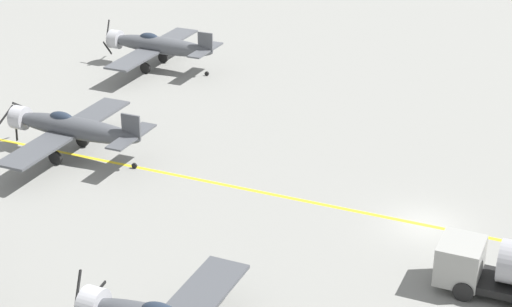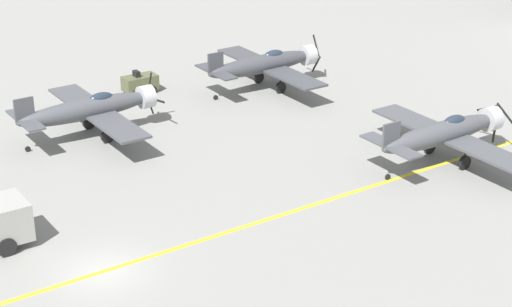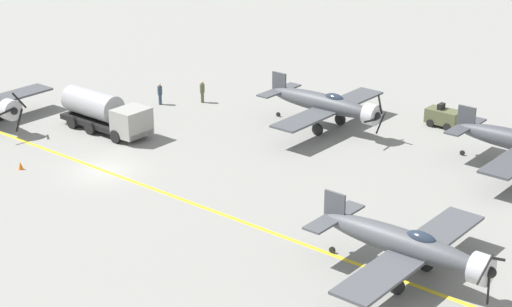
# 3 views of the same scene
# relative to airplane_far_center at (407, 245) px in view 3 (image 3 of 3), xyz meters

# --- Properties ---
(ground_plane) EXTENTS (400.00, 400.00, 0.00)m
(ground_plane) POSITION_rel_airplane_far_center_xyz_m (0.19, -23.15, -2.01)
(ground_plane) COLOR gray
(taxiway_stripe) EXTENTS (0.30, 160.00, 0.01)m
(taxiway_stripe) POSITION_rel_airplane_far_center_xyz_m (0.19, -23.15, -2.01)
(taxiway_stripe) COLOR yellow
(taxiway_stripe) RESTS_ON ground
(airplane_far_center) EXTENTS (12.00, 9.98, 3.65)m
(airplane_far_center) POSITION_rel_airplane_far_center_xyz_m (0.00, 0.00, 0.00)
(airplane_far_center) COLOR #4A4C51
(airplane_far_center) RESTS_ON ground
(airplane_mid_left) EXTENTS (12.00, 9.98, 3.71)m
(airplane_mid_left) POSITION_rel_airplane_far_center_xyz_m (-16.12, -16.40, 0.00)
(airplane_mid_left) COLOR #474A4F
(airplane_mid_left) RESTS_ON ground
(fuel_tanker) EXTENTS (2.68, 8.00, 2.98)m
(fuel_tanker) POSITION_rel_airplane_far_center_xyz_m (-5.09, -28.93, -0.50)
(fuel_tanker) COLOR black
(fuel_tanker) RESTS_ON ground
(tow_tractor) EXTENTS (1.57, 2.60, 1.79)m
(tow_tractor) POSITION_rel_airplane_far_center_xyz_m (-22.37, -9.73, -1.22)
(tow_tractor) COLOR #515638
(tow_tractor) RESTS_ON ground
(ground_crew_walking) EXTENTS (0.39, 0.39, 1.80)m
(ground_crew_walking) POSITION_rel_airplane_far_center_xyz_m (-12.32, -30.44, -1.03)
(ground_crew_walking) COLOR #334256
(ground_crew_walking) RESTS_ON ground
(ground_crew_inspecting) EXTENTS (0.40, 0.40, 1.85)m
(ground_crew_inspecting) POSITION_rel_airplane_far_center_xyz_m (-14.93, -28.10, -1.00)
(ground_crew_inspecting) COLOR #515638
(ground_crew_inspecting) RESTS_ON ground
(traffic_cone) EXTENTS (0.36, 0.36, 0.55)m
(traffic_cone) POSITION_rel_airplane_far_center_xyz_m (3.61, -27.68, -1.74)
(traffic_cone) COLOR orange
(traffic_cone) RESTS_ON ground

